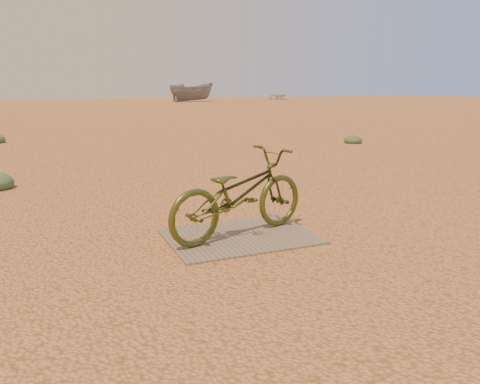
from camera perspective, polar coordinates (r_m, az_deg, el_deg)
name	(u,v)px	position (r m, az deg, el deg)	size (l,w,h in m)	color
ground	(299,248)	(4.97, 7.18, -6.82)	(120.00, 120.00, 0.00)	#E28A54
plywood_board	(240,236)	(5.28, 0.00, -5.39)	(1.62, 1.21, 0.02)	#7E6454
bicycle	(239,194)	(5.16, -0.11, -0.19)	(0.64, 1.82, 0.96)	#42491A
boat_mid_right	(192,92)	(50.20, -5.90, 12.00)	(1.88, 5.00, 1.94)	slate
boat_far_right	(277,95)	(58.35, 4.55, 11.66)	(3.30, 4.62, 0.96)	white
kale_b	(353,143)	(14.30, 13.59, 5.81)	(0.54, 0.54, 0.30)	#4F6944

